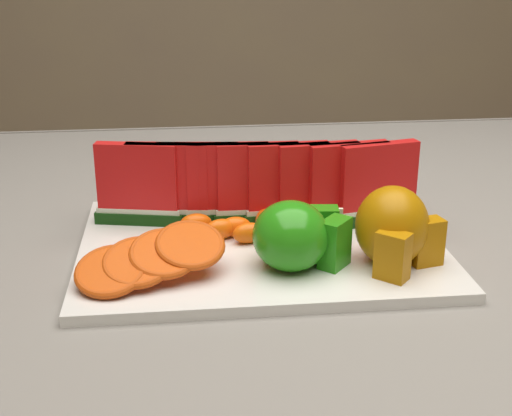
{
  "coord_description": "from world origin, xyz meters",
  "views": [
    {
      "loc": [
        -0.14,
        -0.78,
        1.09
      ],
      "look_at": [
        -0.06,
        -0.05,
        0.81
      ],
      "focal_mm": 50.0,
      "sensor_mm": 36.0,
      "label": 1
    }
  ],
  "objects_px": {
    "apple_cluster": "(297,236)",
    "fork": "(163,187)",
    "platter": "(261,246)",
    "side_plate": "(353,164)",
    "pear_cluster": "(394,229)"
  },
  "relations": [
    {
      "from": "side_plate",
      "to": "platter",
      "type": "bearing_deg",
      "value": -121.2
    },
    {
      "from": "pear_cluster",
      "to": "side_plate",
      "type": "distance_m",
      "value": 0.37
    },
    {
      "from": "apple_cluster",
      "to": "side_plate",
      "type": "xyz_separation_m",
      "value": [
        0.15,
        0.36,
        -0.04
      ]
    },
    {
      "from": "pear_cluster",
      "to": "side_plate",
      "type": "xyz_separation_m",
      "value": [
        0.05,
        0.36,
        -0.05
      ]
    },
    {
      "from": "pear_cluster",
      "to": "fork",
      "type": "distance_m",
      "value": 0.38
    },
    {
      "from": "platter",
      "to": "apple_cluster",
      "type": "distance_m",
      "value": 0.08
    },
    {
      "from": "side_plate",
      "to": "fork",
      "type": "bearing_deg",
      "value": -166.61
    },
    {
      "from": "apple_cluster",
      "to": "pear_cluster",
      "type": "height_order",
      "value": "pear_cluster"
    },
    {
      "from": "apple_cluster",
      "to": "fork",
      "type": "distance_m",
      "value": 0.33
    },
    {
      "from": "side_plate",
      "to": "fork",
      "type": "distance_m",
      "value": 0.3
    },
    {
      "from": "side_plate",
      "to": "fork",
      "type": "xyz_separation_m",
      "value": [
        -0.29,
        -0.07,
        -0.0
      ]
    },
    {
      "from": "platter",
      "to": "pear_cluster",
      "type": "bearing_deg",
      "value": -28.32
    },
    {
      "from": "side_plate",
      "to": "fork",
      "type": "relative_size",
      "value": 1.09
    },
    {
      "from": "apple_cluster",
      "to": "pear_cluster",
      "type": "xyz_separation_m",
      "value": [
        0.1,
        -0.0,
        0.01
      ]
    },
    {
      "from": "platter",
      "to": "apple_cluster",
      "type": "bearing_deg",
      "value": -65.26
    }
  ]
}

